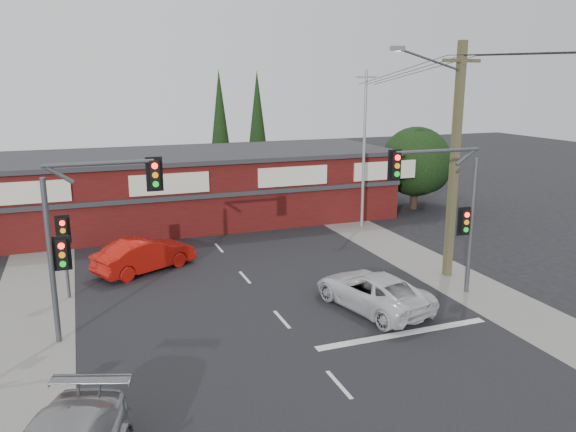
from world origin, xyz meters
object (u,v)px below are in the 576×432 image
object	(u,v)px
shop_building	(177,187)
utility_pole	(453,154)
white_suv	(372,291)
red_sedan	(145,255)

from	to	relation	value
shop_building	utility_pole	world-z (taller)	utility_pole
white_suv	shop_building	world-z (taller)	shop_building
shop_building	red_sedan	bearing A→B (deg)	-108.85
utility_pole	shop_building	bearing A→B (deg)	123.76
red_sedan	utility_pole	world-z (taller)	utility_pole
white_suv	red_sedan	bearing A→B (deg)	-57.68
red_sedan	shop_building	xyz separation A→B (m)	(2.97, 8.69, 1.37)
shop_building	utility_pole	distance (m)	17.15
shop_building	white_suv	bearing A→B (deg)	-74.13
red_sedan	white_suv	bearing A→B (deg)	-161.76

